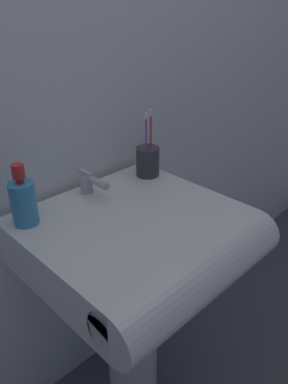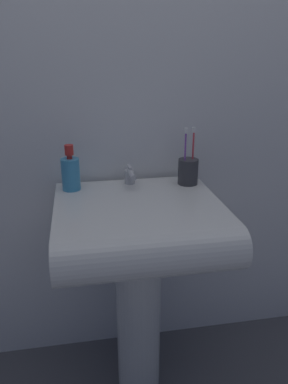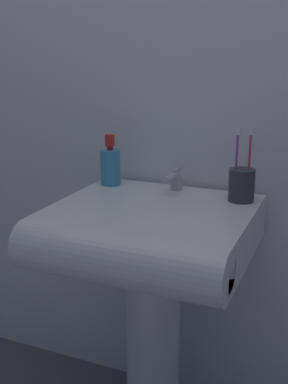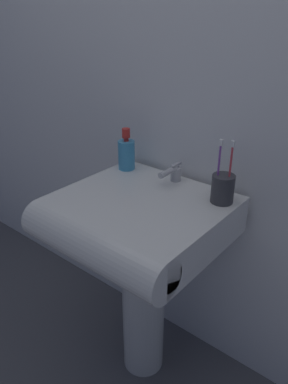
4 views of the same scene
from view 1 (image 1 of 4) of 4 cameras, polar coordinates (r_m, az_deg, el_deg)
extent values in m
cube|color=white|center=(1.13, -13.09, 19.38)|extent=(5.00, 0.05, 2.40)
cylinder|color=white|center=(1.35, -1.80, -21.00)|extent=(0.17, 0.17, 0.67)
cube|color=white|center=(1.08, -2.12, -6.65)|extent=(0.57, 0.49, 0.14)
cylinder|color=white|center=(0.95, 8.11, -12.48)|extent=(0.57, 0.14, 0.14)
cylinder|color=#B7B7BC|center=(1.17, -8.57, 1.25)|extent=(0.04, 0.04, 0.05)
cylinder|color=#B7B7BC|center=(1.12, -7.15, 1.66)|extent=(0.02, 0.10, 0.02)
cube|color=#B7B7BC|center=(1.15, -8.71, 2.96)|extent=(0.01, 0.06, 0.01)
cylinder|color=#38383D|center=(1.25, 0.56, 4.68)|extent=(0.08, 0.08, 0.10)
cylinder|color=purple|center=(1.21, 0.32, 6.90)|extent=(0.01, 0.01, 0.19)
cube|color=white|center=(1.18, 0.33, 11.55)|extent=(0.01, 0.01, 0.02)
cylinder|color=#D83F4C|center=(1.25, 1.02, 7.44)|extent=(0.01, 0.01, 0.19)
cube|color=white|center=(1.22, 1.06, 11.97)|extent=(0.01, 0.01, 0.02)
cylinder|color=#3F99CC|center=(1.03, -17.87, -1.68)|extent=(0.07, 0.07, 0.12)
cylinder|color=red|center=(1.00, -18.42, 1.68)|extent=(0.02, 0.02, 0.01)
cylinder|color=red|center=(0.99, -18.64, 3.02)|extent=(0.03, 0.03, 0.04)
camera|label=2|loc=(0.66, 94.12, -7.35)|focal=35.00mm
camera|label=3|loc=(1.24, 72.72, 3.19)|focal=45.00mm
camera|label=4|loc=(1.36, 59.43, 17.62)|focal=35.00mm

